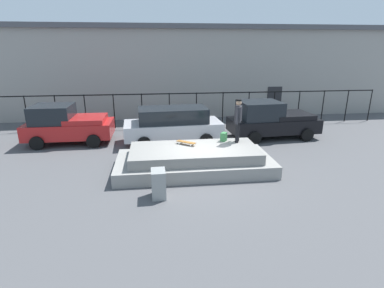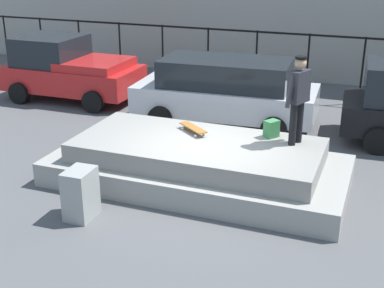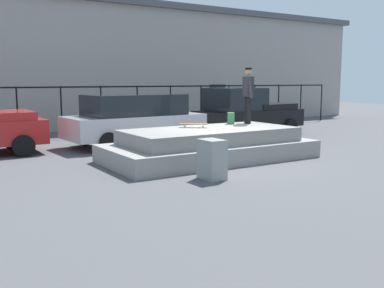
{
  "view_description": "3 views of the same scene",
  "coord_description": "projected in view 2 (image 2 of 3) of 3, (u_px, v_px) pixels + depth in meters",
  "views": [
    {
      "loc": [
        -1.63,
        -10.66,
        4.52
      ],
      "look_at": [
        -0.16,
        1.39,
        0.65
      ],
      "focal_mm": 28.41,
      "sensor_mm": 36.0,
      "label": 1
    },
    {
      "loc": [
        3.18,
        -9.01,
        4.61
      ],
      "look_at": [
        -0.7,
        1.13,
        0.41
      ],
      "focal_mm": 49.55,
      "sensor_mm": 36.0,
      "label": 2
    },
    {
      "loc": [
        -7.26,
        -10.02,
        2.22
      ],
      "look_at": [
        -0.44,
        0.78,
        0.38
      ],
      "focal_mm": 41.62,
      "sensor_mm": 36.0,
      "label": 3
    }
  ],
  "objects": [
    {
      "name": "car_silver_hatchback_mid",
      "position": [
        226.0,
        90.0,
        13.87
      ],
      "size": [
        4.83,
        2.43,
        1.74
      ],
      "color": "#B7B7BC",
      "rests_on": "ground_plane"
    },
    {
      "name": "concrete_ledge",
      "position": [
        197.0,
        164.0,
        10.65
      ],
      "size": [
        5.91,
        2.75,
        0.88
      ],
      "color": "gray",
      "rests_on": "ground_plane"
    },
    {
      "name": "skateboarder",
      "position": [
        298.0,
        94.0,
        10.02
      ],
      "size": [
        0.4,
        0.77,
        1.72
      ],
      "color": "black",
      "rests_on": "concrete_ledge"
    },
    {
      "name": "car_red_pickup_near",
      "position": [
        68.0,
        69.0,
        16.07
      ],
      "size": [
        4.09,
        2.21,
        1.89
      ],
      "color": "#B21E1E",
      "rests_on": "ground_plane"
    },
    {
      "name": "utility_box",
      "position": [
        81.0,
        194.0,
        9.26
      ],
      "size": [
        0.46,
        0.61,
        0.9
      ],
      "primitive_type": "cube",
      "rotation": [
        0.0,
        0.0,
        0.03
      ],
      "color": "gray",
      "rests_on": "ground_plane"
    },
    {
      "name": "backpack",
      "position": [
        272.0,
        129.0,
        10.64
      ],
      "size": [
        0.32,
        0.34,
        0.35
      ],
      "primitive_type": "cube",
      "rotation": [
        0.0,
        0.0,
        0.99
      ],
      "color": "#33723F",
      "rests_on": "concrete_ledge"
    },
    {
      "name": "fence_row",
      "position": [
        282.0,
        54.0,
        16.22
      ],
      "size": [
        24.06,
        0.06,
        2.0
      ],
      "color": "black",
      "rests_on": "ground_plane"
    },
    {
      "name": "skateboard",
      "position": [
        193.0,
        128.0,
        10.92
      ],
      "size": [
        0.75,
        0.66,
        0.12
      ],
      "color": "brown",
      "rests_on": "concrete_ledge"
    },
    {
      "name": "ground_plane",
      "position": [
        204.0,
        187.0,
        10.57
      ],
      "size": [
        60.0,
        60.0,
        0.0
      ],
      "primitive_type": "plane",
      "color": "#4C4C4F"
    }
  ]
}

